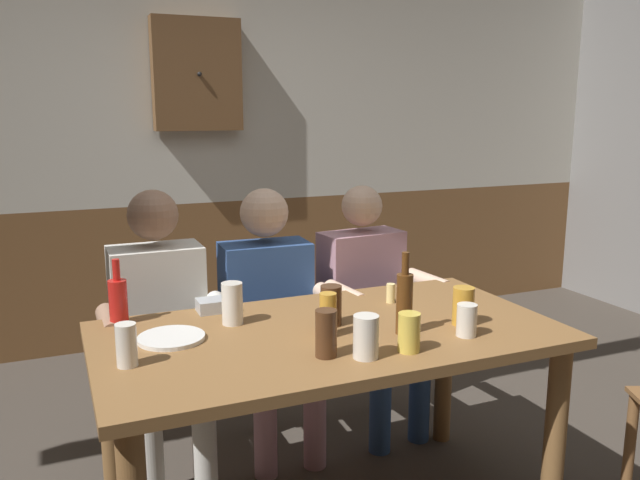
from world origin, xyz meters
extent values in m
cube|color=beige|center=(0.00, 2.29, 1.78)|extent=(6.48, 0.12, 1.68)
cube|color=brown|center=(0.00, 2.29, 0.47)|extent=(6.48, 0.12, 0.94)
cube|color=brown|center=(0.00, 0.01, 0.75)|extent=(1.66, 0.89, 0.04)
cylinder|color=brown|center=(0.75, -0.36, 0.37)|extent=(0.08, 0.08, 0.73)
cylinder|color=brown|center=(-0.75, 0.37, 0.37)|extent=(0.08, 0.08, 0.73)
cylinder|color=brown|center=(0.75, 0.37, 0.37)|extent=(0.08, 0.08, 0.73)
cube|color=silver|center=(-0.50, 0.75, 0.72)|extent=(0.40, 0.24, 0.52)
sphere|color=#9E755B|center=(-0.50, 0.75, 1.11)|extent=(0.22, 0.22, 0.22)
cylinder|color=silver|center=(-0.39, 0.60, 0.48)|extent=(0.13, 0.41, 0.13)
cylinder|color=silver|center=(-0.61, 0.60, 0.48)|extent=(0.13, 0.41, 0.13)
cylinder|color=silver|center=(-0.39, 0.40, 0.21)|extent=(0.10, 0.10, 0.42)
cylinder|color=silver|center=(-0.61, 0.40, 0.21)|extent=(0.10, 0.10, 0.42)
cylinder|color=silver|center=(-0.27, 0.49, 0.74)|extent=(0.08, 0.28, 0.08)
cylinder|color=#9E755B|center=(-0.72, 0.49, 0.74)|extent=(0.08, 0.28, 0.08)
cube|color=#2D4C84|center=(0.00, 0.75, 0.71)|extent=(0.42, 0.24, 0.49)
sphere|color=beige|center=(0.00, 0.75, 1.09)|extent=(0.22, 0.22, 0.22)
cylinder|color=#B78493|center=(0.11, 0.59, 0.48)|extent=(0.15, 0.42, 0.13)
cylinder|color=#B78493|center=(-0.12, 0.60, 0.48)|extent=(0.15, 0.42, 0.13)
cylinder|color=#B78493|center=(0.10, 0.38, 0.21)|extent=(0.10, 0.10, 0.42)
cylinder|color=#B78493|center=(-0.13, 0.39, 0.21)|extent=(0.10, 0.10, 0.42)
cylinder|color=beige|center=(0.22, 0.49, 0.73)|extent=(0.09, 0.28, 0.08)
cylinder|color=beige|center=(-0.24, 0.51, 0.73)|extent=(0.09, 0.28, 0.08)
cube|color=#B78493|center=(0.50, 0.75, 0.71)|extent=(0.42, 0.24, 0.51)
sphere|color=beige|center=(0.50, 0.75, 1.10)|extent=(0.20, 0.20, 0.20)
cylinder|color=#2D4C84|center=(0.62, 0.61, 0.48)|extent=(0.17, 0.42, 0.13)
cylinder|color=#2D4C84|center=(0.40, 0.59, 0.48)|extent=(0.17, 0.42, 0.13)
cylinder|color=#2D4C84|center=(0.64, 0.40, 0.21)|extent=(0.10, 0.10, 0.42)
cylinder|color=#2D4C84|center=(0.42, 0.38, 0.21)|extent=(0.10, 0.10, 0.42)
cylinder|color=beige|center=(0.75, 0.53, 0.74)|extent=(0.11, 0.29, 0.08)
cylinder|color=beige|center=(0.29, 0.49, 0.74)|extent=(0.11, 0.29, 0.08)
cylinder|color=brown|center=(1.20, -0.31, 0.22)|extent=(0.04, 0.04, 0.44)
cylinder|color=#F9E08C|center=(0.37, 0.21, 0.81)|extent=(0.04, 0.04, 0.08)
cube|color=#B2B7BC|center=(-0.33, 0.38, 0.80)|extent=(0.14, 0.10, 0.05)
cylinder|color=white|center=(-0.55, 0.12, 0.78)|extent=(0.23, 0.23, 0.01)
cylinder|color=red|center=(-0.69, 0.38, 0.86)|extent=(0.07, 0.07, 0.16)
cylinder|color=red|center=(-0.69, 0.38, 0.98)|extent=(0.03, 0.03, 0.08)
cylinder|color=#593314|center=(0.23, -0.13, 0.88)|extent=(0.06, 0.06, 0.22)
cylinder|color=#593314|center=(0.23, -0.13, 1.03)|extent=(0.03, 0.03, 0.08)
cylinder|color=white|center=(-0.31, 0.21, 0.85)|extent=(0.08, 0.08, 0.16)
cylinder|color=#4C2D19|center=(0.03, 0.05, 0.85)|extent=(0.08, 0.08, 0.15)
cylinder|color=#4C2D19|center=(-0.11, -0.22, 0.85)|extent=(0.07, 0.07, 0.16)
cylinder|color=gold|center=(0.48, -0.13, 0.84)|extent=(0.08, 0.08, 0.14)
cylinder|color=white|center=(0.42, -0.24, 0.83)|extent=(0.07, 0.07, 0.12)
cylinder|color=#E5C64C|center=(0.16, -0.29, 0.84)|extent=(0.07, 0.07, 0.13)
cylinder|color=gold|center=(-0.03, -0.05, 0.85)|extent=(0.06, 0.06, 0.16)
cylinder|color=white|center=(-0.72, -0.05, 0.84)|extent=(0.07, 0.07, 0.14)
cylinder|color=white|center=(0.00, -0.28, 0.84)|extent=(0.08, 0.08, 0.14)
cube|color=brown|center=(0.02, 2.16, 1.77)|extent=(0.56, 0.12, 0.70)
sphere|color=black|center=(0.02, 2.08, 1.77)|extent=(0.03, 0.03, 0.03)
camera|label=1|loc=(-0.90, -2.03, 1.56)|focal=36.15mm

